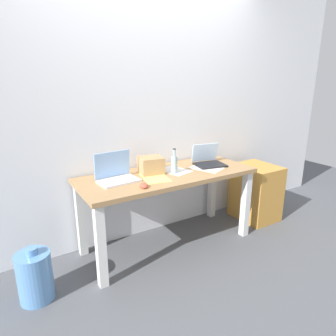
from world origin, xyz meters
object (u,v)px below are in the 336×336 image
laptop_left (116,175)px  cardboard_box (151,165)px  filing_cabinet (256,192)px  laptop_right (208,161)px  beer_bottle (174,164)px  water_cooler_jug (35,276)px  computer_mouse (144,185)px  desk (168,184)px

laptop_left → cardboard_box: 0.36m
cardboard_box → filing_cabinet: cardboard_box is taller
laptop_right → laptop_left: bearing=178.7°
beer_bottle → water_cooler_jug: 1.42m
computer_mouse → filing_cabinet: 1.59m
desk → computer_mouse: 0.44m
cardboard_box → water_cooler_jug: (-1.09, -0.23, -0.61)m
desk → beer_bottle: beer_bottle is taller
beer_bottle → cardboard_box: 0.21m
beer_bottle → computer_mouse: 0.45m
computer_mouse → water_cooler_jug: 1.03m
laptop_left → filing_cabinet: (1.65, -0.08, -0.47)m
beer_bottle → computer_mouse: beer_bottle is taller
laptop_left → computer_mouse: 0.29m
cardboard_box → water_cooler_jug: cardboard_box is taller
laptop_right → beer_bottle: 0.45m
desk → computer_mouse: computer_mouse is taller
beer_bottle → water_cooler_jug: (-1.27, -0.12, -0.63)m
laptop_right → water_cooler_jug: laptop_right is taller
laptop_right → computer_mouse: (-0.85, -0.24, -0.02)m
laptop_left → computer_mouse: laptop_left is taller
desk → computer_mouse: bearing=-149.0°
laptop_right → filing_cabinet: bearing=-4.8°
filing_cabinet → cardboard_box: bearing=174.9°
laptop_right → beer_bottle: size_ratio=1.40×
laptop_right → water_cooler_jug: 1.82m
beer_bottle → filing_cabinet: beer_bottle is taller
desk → water_cooler_jug: 1.31m
desk → filing_cabinet: desk is taller
laptop_right → computer_mouse: bearing=-164.2°
desk → cardboard_box: (-0.13, 0.08, 0.18)m
beer_bottle → cardboard_box: size_ratio=1.12×
laptop_left → beer_bottle: 0.54m
beer_bottle → water_cooler_jug: bearing=-174.7°
desk → computer_mouse: size_ratio=16.41×
laptop_right → filing_cabinet: size_ratio=0.52×
desk → beer_bottle: size_ratio=7.05×
water_cooler_jug → computer_mouse: bearing=-4.6°
laptop_right → cardboard_box: laptop_right is taller
laptop_left → laptop_right: 0.98m
laptop_right → computer_mouse: 0.89m
laptop_left → desk: bearing=-5.7°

